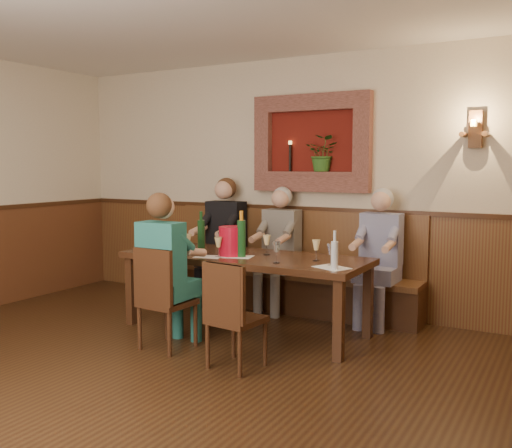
{
  "coord_description": "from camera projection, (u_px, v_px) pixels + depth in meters",
  "views": [
    {
      "loc": [
        2.78,
        -2.83,
        1.62
      ],
      "look_at": [
        0.1,
        1.9,
        1.05
      ],
      "focal_mm": 40.0,
      "sensor_mm": 36.0,
      "label": 1
    }
  ],
  "objects": [
    {
      "name": "ground_plane",
      "position": [
        110.0,
        397.0,
        3.98
      ],
      "size": [
        6.0,
        6.0,
        0.0
      ],
      "primitive_type": "plane",
      "color": "black",
      "rests_on": "ground"
    },
    {
      "name": "room_shell",
      "position": [
        102.0,
        124.0,
        3.78
      ],
      "size": [
        6.04,
        6.04,
        2.82
      ],
      "color": "beige",
      "rests_on": "ground"
    },
    {
      "name": "wainscoting",
      "position": [
        107.0,
        315.0,
        3.92
      ],
      "size": [
        6.02,
        6.02,
        1.15
      ],
      "color": "#542A18",
      "rests_on": "ground"
    },
    {
      "name": "wall_niche",
      "position": [
        314.0,
        147.0,
        6.22
      ],
      "size": [
        1.36,
        0.3,
        1.06
      ],
      "color": "#5D130D",
      "rests_on": "ground"
    },
    {
      "name": "wall_sconce",
      "position": [
        475.0,
        130.0,
        5.38
      ],
      "size": [
        0.25,
        0.2,
        0.35
      ],
      "color": "#542A18",
      "rests_on": "ground"
    },
    {
      "name": "dining_table",
      "position": [
        244.0,
        262.0,
        5.51
      ],
      "size": [
        2.4,
        0.9,
        0.75
      ],
      "color": "black",
      "rests_on": "ground"
    },
    {
      "name": "bench",
      "position": [
        288.0,
        281.0,
        6.36
      ],
      "size": [
        3.0,
        0.45,
        1.11
      ],
      "color": "#381E0F",
      "rests_on": "ground"
    },
    {
      "name": "chair_near_left",
      "position": [
        166.0,
        319.0,
        5.01
      ],
      "size": [
        0.43,
        0.43,
        0.91
      ],
      "rotation": [
        0.0,
        0.0,
        -0.07
      ],
      "color": "black",
      "rests_on": "ground"
    },
    {
      "name": "chair_near_right",
      "position": [
        235.0,
        337.0,
        4.54
      ],
      "size": [
        0.43,
        0.43,
        0.86
      ],
      "rotation": [
        0.0,
        0.0,
        -0.13
      ],
      "color": "black",
      "rests_on": "ground"
    },
    {
      "name": "person_bench_left",
      "position": [
        222.0,
        252.0,
        6.63
      ],
      "size": [
        0.44,
        0.54,
        1.46
      ],
      "color": "black",
      "rests_on": "ground"
    },
    {
      "name": "person_bench_mid",
      "position": [
        278.0,
        260.0,
        6.28
      ],
      "size": [
        0.4,
        0.49,
        1.37
      ],
      "color": "#55504D",
      "rests_on": "ground"
    },
    {
      "name": "person_bench_right",
      "position": [
        378.0,
        269.0,
        5.72
      ],
      "size": [
        0.4,
        0.49,
        1.38
      ],
      "color": "navy",
      "rests_on": "ground"
    },
    {
      "name": "person_chair_front",
      "position": [
        168.0,
        284.0,
        5.0
      ],
      "size": [
        0.4,
        0.49,
        1.38
      ],
      "color": "#1C5563",
      "rests_on": "ground"
    },
    {
      "name": "spittoon_bucket",
      "position": [
        232.0,
        241.0,
        5.44
      ],
      "size": [
        0.32,
        0.32,
        0.28
      ],
      "primitive_type": "cylinder",
      "rotation": [
        0.0,
        0.0,
        0.38
      ],
      "color": "red",
      "rests_on": "dining_table"
    },
    {
      "name": "wine_bottle_green_a",
      "position": [
        241.0,
        238.0,
        5.35
      ],
      "size": [
        0.09,
        0.09,
        0.44
      ],
      "rotation": [
        0.0,
        0.0,
        -0.13
      ],
      "color": "#19471E",
      "rests_on": "dining_table"
    },
    {
      "name": "wine_bottle_green_b",
      "position": [
        201.0,
        234.0,
        5.78
      ],
      "size": [
        0.09,
        0.09,
        0.4
      ],
      "rotation": [
        0.0,
        0.0,
        -0.29
      ],
      "color": "#19471E",
      "rests_on": "dining_table"
    },
    {
      "name": "water_bottle",
      "position": [
        334.0,
        254.0,
        4.71
      ],
      "size": [
        0.07,
        0.07,
        0.33
      ],
      "rotation": [
        0.0,
        0.0,
        -0.3
      ],
      "color": "silver",
      "rests_on": "dining_table"
    },
    {
      "name": "tasting_sheet_a",
      "position": [
        160.0,
        250.0,
        5.8
      ],
      "size": [
        0.33,
        0.28,
        0.0
      ],
      "primitive_type": "cube",
      "rotation": [
        0.0,
        0.0,
        -0.39
      ],
      "color": "white",
      "rests_on": "dining_table"
    },
    {
      "name": "tasting_sheet_b",
      "position": [
        237.0,
        257.0,
        5.39
      ],
      "size": [
        0.33,
        0.27,
        0.0
      ],
      "primitive_type": "cube",
      "rotation": [
        0.0,
        0.0,
        0.24
      ],
      "color": "white",
      "rests_on": "dining_table"
    },
    {
      "name": "tasting_sheet_c",
      "position": [
        332.0,
        268.0,
        4.82
      ],
      "size": [
        0.35,
        0.31,
        0.0
      ],
      "primitive_type": "cube",
      "rotation": [
        0.0,
        0.0,
        -0.42
      ],
      "color": "white",
      "rests_on": "dining_table"
    },
    {
      "name": "tasting_sheet_d",
      "position": [
        208.0,
        257.0,
        5.38
      ],
      "size": [
        0.29,
        0.24,
        0.0
      ],
      "primitive_type": "cube",
      "rotation": [
        0.0,
        0.0,
        0.24
      ],
      "color": "white",
      "rests_on": "dining_table"
    },
    {
      "name": "wine_glass_0",
      "position": [
        159.0,
        241.0,
        5.75
      ],
      "size": [
        0.08,
        0.08,
        0.19
      ],
      "primitive_type": null,
      "color": "#F8DF94",
      "rests_on": "dining_table"
    },
    {
      "name": "wine_glass_1",
      "position": [
        182.0,
        239.0,
        5.96
      ],
      "size": [
        0.08,
        0.08,
        0.19
      ],
      "primitive_type": null,
      "color": "white",
      "rests_on": "dining_table"
    },
    {
      "name": "wine_glass_2",
      "position": [
        188.0,
        244.0,
        5.58
      ],
      "size": [
        0.08,
        0.08,
        0.19
      ],
      "primitive_type": null,
      "color": "#F8DF94",
      "rests_on": "dining_table"
    },
    {
      "name": "wine_glass_3",
      "position": [
        222.0,
        242.0,
        5.73
      ],
      "size": [
        0.08,
        0.08,
        0.19
      ],
      "primitive_type": null,
      "color": "white",
      "rests_on": "dining_table"
    },
    {
      "name": "wine_glass_4",
      "position": [
        223.0,
        246.0,
        5.39
      ],
      "size": [
        0.08,
        0.08,
        0.19
      ],
      "primitive_type": null,
      "color": "#F8DF94",
      "rests_on": "dining_table"
    },
    {
      "name": "wine_glass_5",
      "position": [
        267.0,
        245.0,
        5.5
      ],
      "size": [
        0.08,
        0.08,
        0.19
      ],
      "primitive_type": null,
      "color": "#F8DF94",
      "rests_on": "dining_table"
    },
    {
      "name": "wine_glass_6",
      "position": [
        276.0,
        252.0,
        5.04
      ],
      "size": [
        0.08,
        0.08,
        0.19
      ],
      "primitive_type": null,
      "color": "white",
      "rests_on": "dining_table"
    },
    {
      "name": "wine_glass_7",
      "position": [
        316.0,
        250.0,
        5.16
      ],
      "size": [
        0.08,
        0.08,
        0.19
      ],
      "primitive_type": null,
      "color": "#F8DF94",
      "rests_on": "dining_table"
    },
    {
      "name": "wine_glass_8",
      "position": [
        331.0,
        255.0,
        4.9
      ],
      "size": [
        0.08,
        0.08,
        0.19
      ],
      "primitive_type": null,
      "color": "white",
      "rests_on": "dining_table"
    },
    {
      "name": "wine_glass_9",
      "position": [
        218.0,
        247.0,
        5.35
      ],
      "size": [
        0.08,
        0.08,
        0.19
      ],
      "primitive_type": null,
      "color": "#F8DF94",
      "rests_on": "dining_table"
    },
    {
      "name": "wine_glass_10",
      "position": [
        163.0,
        242.0,
        5.7
      ],
      "size": [
        0.08,
        0.08,
        0.19
      ],
      "primitive_type": null,
      "color": "#F8DF94",
      "rests_on": "dining_table"
    }
  ]
}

